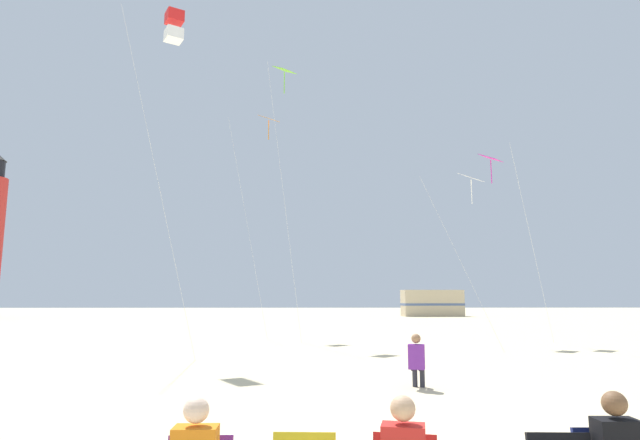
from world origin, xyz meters
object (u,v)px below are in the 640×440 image
(kite_flyer_standing, at_px, (417,359))
(kite_diamond_orange, at_px, (267,128))
(kite_diamond_lime, at_px, (284,82))
(rv_van_tan, at_px, (432,303))
(kite_diamond_magenta, at_px, (493,165))
(kite_diamond_white, at_px, (470,183))
(kite_box_scarlet, at_px, (174,27))

(kite_flyer_standing, distance_m, kite_diamond_orange, 19.46)
(kite_diamond_lime, height_order, rv_van_tan, kite_diamond_lime)
(kite_diamond_magenta, height_order, kite_diamond_orange, kite_diamond_orange)
(kite_diamond_magenta, xyz_separation_m, kite_diamond_orange, (-10.81, 3.98, 3.04))
(kite_diamond_orange, bearing_deg, rv_van_tan, 62.05)
(kite_diamond_white, distance_m, kite_box_scarlet, 13.87)
(kite_box_scarlet, bearing_deg, kite_diamond_lime, 56.46)
(kite_diamond_lime, bearing_deg, kite_box_scarlet, -123.54)
(kite_box_scarlet, bearing_deg, kite_diamond_white, 19.60)
(kite_diamond_magenta, bearing_deg, kite_flyer_standing, -117.61)
(kite_flyer_standing, relative_size, kite_box_scarlet, 0.09)
(kite_diamond_magenta, bearing_deg, kite_diamond_orange, 159.79)
(kite_diamond_magenta, relative_size, kite_diamond_orange, 0.72)
(rv_van_tan, bearing_deg, kite_diamond_white, -103.52)
(kite_diamond_magenta, xyz_separation_m, kite_box_scarlet, (-13.55, -5.05, 3.89))
(kite_diamond_orange, relative_size, kite_diamond_lime, 0.90)
(kite_diamond_lime, relative_size, rv_van_tan, 2.00)
(kite_flyer_standing, height_order, kite_diamond_lime, kite_diamond_lime)
(kite_diamond_white, xyz_separation_m, kite_box_scarlet, (-12.22, -4.35, 4.92))
(kite_diamond_magenta, relative_size, kite_box_scarlet, 0.68)
(kite_flyer_standing, bearing_deg, kite_diamond_lime, -56.96)
(kite_flyer_standing, height_order, kite_diamond_white, kite_diamond_white)
(kite_diamond_orange, xyz_separation_m, kite_diamond_lime, (1.09, -3.27, 1.20))
(kite_diamond_magenta, xyz_separation_m, kite_diamond_white, (-1.33, -0.70, -1.04))
(kite_diamond_lime, xyz_separation_m, rv_van_tan, (14.43, 32.51, -10.87))
(kite_diamond_white, height_order, kite_diamond_orange, kite_diamond_orange)
(kite_flyer_standing, relative_size, rv_van_tan, 0.18)
(kite_diamond_white, bearing_deg, kite_flyer_standing, -113.56)
(kite_box_scarlet, bearing_deg, kite_diamond_magenta, 20.46)
(kite_diamond_orange, bearing_deg, kite_diamond_magenta, -20.21)
(kite_diamond_magenta, relative_size, kite_diamond_white, 1.15)
(kite_diamond_white, distance_m, kite_diamond_lime, 10.02)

